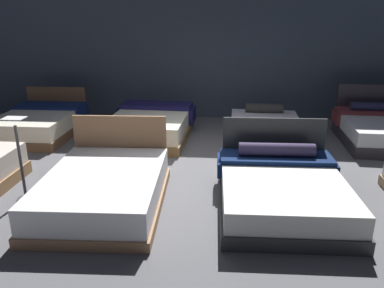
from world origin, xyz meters
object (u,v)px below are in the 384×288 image
bed_6 (265,131)px  bed_4 (40,124)px  bed_2 (281,190)px  price_sign (22,168)px  bed_1 (105,188)px  bed_7 (384,130)px  bed_5 (150,126)px

bed_6 → bed_4: bearing=-178.1°
bed_2 → price_sign: price_sign is taller
bed_1 → bed_7: size_ratio=1.10×
bed_7 → price_sign: bearing=-150.7°
bed_6 → bed_5: bearing=-178.0°
bed_1 → bed_5: 2.99m
bed_6 → bed_7: bearing=3.6°
bed_2 → bed_5: 3.67m
bed_5 → bed_4: bearing=-177.5°
bed_7 → bed_2: bearing=-127.2°
bed_1 → bed_7: 5.70m
bed_4 → bed_6: (4.80, -0.01, -0.04)m
bed_1 → price_sign: 1.19m
bed_2 → bed_1: bearing=-178.1°
price_sign → bed_5: bearing=67.2°
bed_1 → bed_4: bed_1 is taller
bed_2 → bed_7: size_ratio=1.02×
bed_1 → bed_6: 3.86m
bed_4 → bed_6: bearing=0.2°
bed_5 → bed_6: bed_6 is taller
bed_4 → price_sign: (1.18, -2.93, 0.21)m
bed_6 → bed_7: size_ratio=1.07×
bed_2 → bed_4: 5.52m
bed_1 → price_sign: price_sign is taller
bed_5 → bed_2: bearing=-48.2°
bed_2 → bed_6: bed_2 is taller
bed_2 → price_sign: 3.55m
bed_5 → price_sign: 3.18m
bed_5 → price_sign: (-1.23, -2.92, 0.20)m
bed_1 → bed_4: bearing=126.0°
bed_1 → bed_6: size_ratio=1.03×
bed_2 → bed_7: 3.81m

